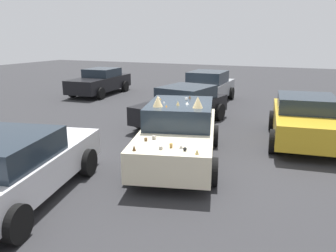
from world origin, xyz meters
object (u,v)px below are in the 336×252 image
object	(u,v)px
parked_sedan_behind_right	(100,82)
parked_sedan_row_back_far	(183,105)
parked_sedan_far_right	(207,87)
art_car_decorated	(179,132)
parked_sedan_row_back_center	(13,167)
parked_sedan_behind_left	(305,119)

from	to	relation	value
parked_sedan_behind_right	parked_sedan_row_back_far	bearing A→B (deg)	53.05
parked_sedan_row_back_far	parked_sedan_far_right	xyz separation A→B (m)	(4.42, 0.45, 0.04)
art_car_decorated	parked_sedan_behind_right	size ratio (longest dim) A/B	1.05
parked_sedan_row_back_far	parked_sedan_row_back_center	world-z (taller)	parked_sedan_row_back_center
parked_sedan_behind_right	parked_sedan_behind_left	size ratio (longest dim) A/B	1.07
parked_sedan_row_back_center	parked_sedan_behind_left	bearing A→B (deg)	-51.54
parked_sedan_far_right	parked_sedan_row_back_far	bearing A→B (deg)	5.46
parked_sedan_row_back_far	parked_sedan_behind_right	distance (m)	7.97
parked_sedan_row_back_center	parked_sedan_behind_left	distance (m)	8.07
art_car_decorated	parked_sedan_row_back_far	distance (m)	3.74
parked_sedan_far_right	parked_sedan_behind_right	world-z (taller)	parked_sedan_far_right
parked_sedan_row_back_far	parked_sedan_row_back_center	size ratio (longest dim) A/B	0.95
parked_sedan_row_back_far	parked_sedan_behind_left	xyz separation A→B (m)	(-0.61, -4.19, 0.03)
art_car_decorated	parked_sedan_behind_left	distance (m)	4.14
parked_sedan_behind_right	art_car_decorated	bearing A→B (deg)	41.36
parked_sedan_behind_right	parked_sedan_behind_left	bearing A→B (deg)	61.65
parked_sedan_row_back_far	parked_sedan_behind_left	world-z (taller)	parked_sedan_behind_left
art_car_decorated	parked_sedan_row_back_center	world-z (taller)	art_car_decorated
art_car_decorated	parked_sedan_row_back_center	bearing A→B (deg)	-47.28
art_car_decorated	parked_sedan_row_back_center	distance (m)	3.98
parked_sedan_behind_left	parked_sedan_far_right	bearing A→B (deg)	-144.63
parked_sedan_behind_right	parked_sedan_row_back_center	distance (m)	12.67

